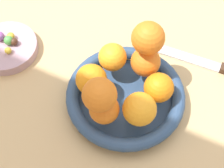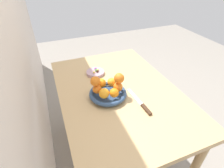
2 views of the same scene
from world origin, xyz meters
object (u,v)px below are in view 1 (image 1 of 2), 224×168
Objects in this scene: candy_ball_0 at (11,36)px; orange_0 at (159,88)px; orange_6 at (148,38)px; orange_4 at (104,109)px; orange_7 at (99,95)px; candy_dish at (7,48)px; orange_5 at (140,109)px; orange_1 at (146,62)px; dining_table at (123,84)px; orange_3 at (91,80)px; candy_ball_2 at (0,36)px; fruit_bowl at (125,96)px; candy_ball_3 at (9,40)px; orange_2 at (112,57)px; candy_ball_1 at (14,42)px; candy_ball_4 at (8,51)px; knife at (213,65)px.

orange_0 is at bearing 178.83° from candy_ball_0.
candy_ball_0 is (0.30, 0.04, -0.10)m from orange_6.
orange_7 is at bearing 57.89° from orange_4.
candy_dish is 0.33m from orange_6.
orange_5 reaches higher than candy_dish.
orange_6 is (0.00, -0.01, 0.06)m from orange_1.
dining_table is at bearing -34.96° from orange_0.
orange_3 is 0.25m from candy_ball_2.
candy_ball_0 is at bearing 6.87° from orange_1.
orange_5 is 1.04× the size of orange_7.
fruit_bowl is (-0.04, 0.09, 0.11)m from dining_table.
candy_ball_3 reaches higher than fruit_bowl.
orange_1 is 2.87× the size of candy_ball_3.
dining_table is at bearing -79.83° from orange_4.
candy_ball_1 is (0.22, 0.03, -0.04)m from orange_2.
candy_ball_4 is (0.28, 0.07, -0.04)m from orange_1.
orange_2 reaches higher than knife.
orange_6 is 0.33m from candy_ball_2.
orange_7 is at bearing 160.99° from candy_ball_1.
orange_7 is 2.94× the size of candy_ball_2.
candy_ball_0 is at bearing -5.10° from fruit_bowl.
orange_2 is 0.13m from orange_7.
orange_1 is 0.29m from candy_ball_4.
candy_dish is 6.62× the size of candy_ball_3.
orange_7 is 0.28m from candy_ball_4.
orange_3 is 0.23m from candy_ball_0.
candy_ball_3 is 1.38× the size of candy_ball_4.
orange_3 is 2.96× the size of candy_ball_2.
orange_6 is (-0.01, -0.07, 0.11)m from fruit_bowl.
orange_3 reaches higher than candy_ball_2.
orange_3 reaches higher than knife.
candy_dish is 7.89× the size of candy_ball_0.
orange_3 is at bearing -48.82° from orange_7.
candy_ball_1 is at bearing -150.49° from candy_dish.
orange_3 is 0.11m from orange_5.
orange_0 reaches higher than orange_4.
dining_table is 19.63× the size of orange_2.
dining_table is 0.30m from candy_ball_2.
orange_2 is at bearing -166.15° from candy_ball_4.
knife is at bearing -160.60° from candy_ball_3.
candy_ball_3 is (-0.01, -0.01, 0.02)m from candy_dish.
orange_2 is at bearing 22.83° from orange_6.
orange_6 is 3.08× the size of candy_ball_2.
candy_ball_4 is at bearing 115.86° from candy_ball_0.
candy_ball_0 is 0.84× the size of candy_ball_3.
orange_7 reaches higher than dining_table.
orange_6 reaches higher than orange_3.
candy_ball_4 is at bearing 120.97° from candy_ball_3.
orange_0 is at bearing 145.04° from dining_table.
candy_ball_2 is (0.29, -0.09, -0.09)m from orange_7.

